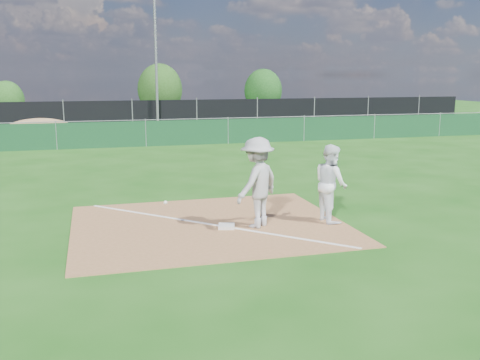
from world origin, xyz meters
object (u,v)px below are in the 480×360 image
first_base (226,226)px  tree_left (7,100)px  play_at_first (257,182)px  car_right (220,112)px  car_left (55,113)px  tree_mid (160,89)px  tree_right (263,91)px  car_mid (110,113)px  light_pole (156,63)px  runner (331,183)px

first_base → tree_left: bearing=105.3°
play_at_first → car_right: (5.59, 26.95, -0.36)m
car_left → tree_mid: bearing=-57.1°
play_at_first → car_left: size_ratio=0.60×
tree_right → tree_left: bearing=-174.1°
play_at_first → car_mid: play_at_first is taller
car_left → first_base: bearing=-170.5°
light_pole → tree_right: bearing=47.5°
car_left → car_right: bearing=-93.5°
first_base → tree_right: (11.72, 33.56, 1.93)m
play_at_first → tree_left: 32.85m
light_pole → car_mid: bearing=118.5°
runner → car_right: runner is taller
first_base → car_mid: (-1.50, 27.05, 0.67)m
light_pole → car_right: bearing=43.5°
first_base → play_at_first: size_ratio=0.13×
car_right → light_pole: bearing=124.6°
play_at_first → car_mid: 27.19m
tree_mid → car_right: bearing=-58.0°
tree_left → tree_right: tree_right is taller
first_base → tree_left: tree_left is taller
car_left → tree_mid: 9.51m
runner → tree_left: (-11.06, 31.48, 0.61)m
light_pole → tree_right: size_ratio=2.08×
car_left → car_right: car_left is taller
car_right → car_left: bearing=78.7°
light_pole → first_base: bearing=-93.1°
tree_mid → first_base: bearing=-94.7°
runner → car_mid: size_ratio=0.41×
play_at_first → car_right: play_at_first is taller
tree_right → light_pole: bearing=-132.5°
light_pole → tree_mid: bearing=81.9°
car_right → tree_right: tree_right is taller
play_at_first → tree_right: size_ratio=0.72×
runner → car_left: (-7.56, 27.40, -0.10)m
first_base → play_at_first: 1.18m
first_base → play_at_first: bearing=-4.4°
car_left → car_right: (11.38, -0.48, -0.14)m
runner → tree_right: bearing=-16.7°
runner → car_right: 27.19m
car_right → tree_mid: size_ratio=1.05×
light_pole → car_right: (5.08, 4.81, -3.34)m
light_pole → runner: size_ratio=4.47×
car_right → tree_left: tree_left is taller
first_base → car_left: car_left is taller
runner → tree_mid: size_ratio=0.42×
car_left → runner: bearing=-165.6°
light_pole → tree_right: (10.52, 11.48, -2.02)m
car_right → car_mid: bearing=80.0°
light_pole → runner: bearing=-86.7°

